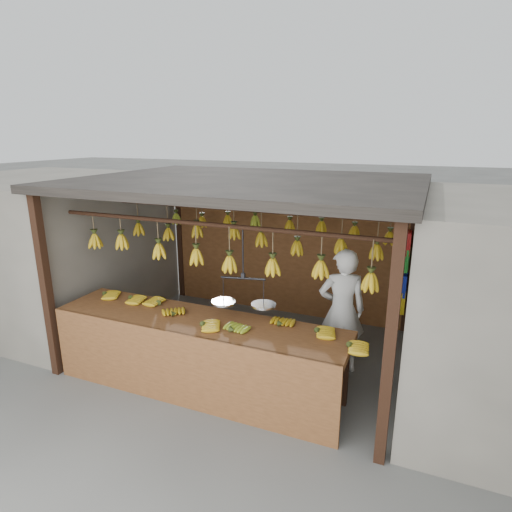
% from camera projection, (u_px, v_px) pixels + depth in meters
% --- Properties ---
extents(ground, '(80.00, 80.00, 0.00)m').
position_uv_depth(ground, '(248.00, 349.00, 6.07)').
color(ground, '#5B5B57').
extents(stall, '(4.30, 3.30, 2.40)m').
position_uv_depth(stall, '(257.00, 208.00, 5.82)').
color(stall, black).
rests_on(stall, ground).
extents(neighbor_left, '(3.00, 3.00, 2.30)m').
position_uv_depth(neighbor_left, '(49.00, 246.00, 7.09)').
color(neighbor_left, slate).
rests_on(neighbor_left, ground).
extents(counter, '(3.62, 0.80, 0.96)m').
position_uv_depth(counter, '(194.00, 339.00, 4.84)').
color(counter, brown).
rests_on(counter, ground).
extents(hanging_bananas, '(3.61, 2.23, 0.39)m').
position_uv_depth(hanging_bananas, '(247.00, 239.00, 5.63)').
color(hanging_bananas, '#BB9114').
rests_on(hanging_bananas, ground).
extents(balance_scale, '(0.71, 0.36, 0.88)m').
position_uv_depth(balance_scale, '(243.00, 300.00, 4.71)').
color(balance_scale, black).
rests_on(balance_scale, ground).
extents(vendor, '(0.69, 0.57, 1.62)m').
position_uv_depth(vendor, '(342.00, 311.00, 5.36)').
color(vendor, white).
rests_on(vendor, ground).
extents(bag_bundles, '(0.08, 0.26, 1.24)m').
position_uv_depth(bag_bundles, '(405.00, 272.00, 6.28)').
color(bag_bundles, red).
rests_on(bag_bundles, ground).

